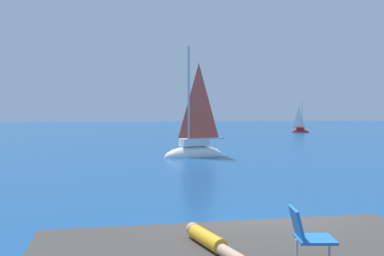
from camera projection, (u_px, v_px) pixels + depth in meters
name	position (u px, v px, depth m)	size (l,w,h in m)	color
ground_plane	(260.00, 241.00, 9.88)	(160.00, 160.00, 0.00)	navy
boulder_seaward	(240.00, 253.00, 9.09)	(1.22, 0.98, 0.67)	#474234
sailboat_near	(194.00, 150.00, 26.62)	(4.04, 2.41, 7.28)	white
sailboat_far	(300.00, 131.00, 51.39)	(2.17, 0.98, 3.96)	red
person_sunbather	(211.00, 241.00, 6.87)	(0.75, 1.69, 0.25)	gold
beach_chair	(307.00, 233.00, 6.20)	(0.63, 0.53, 0.80)	blue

